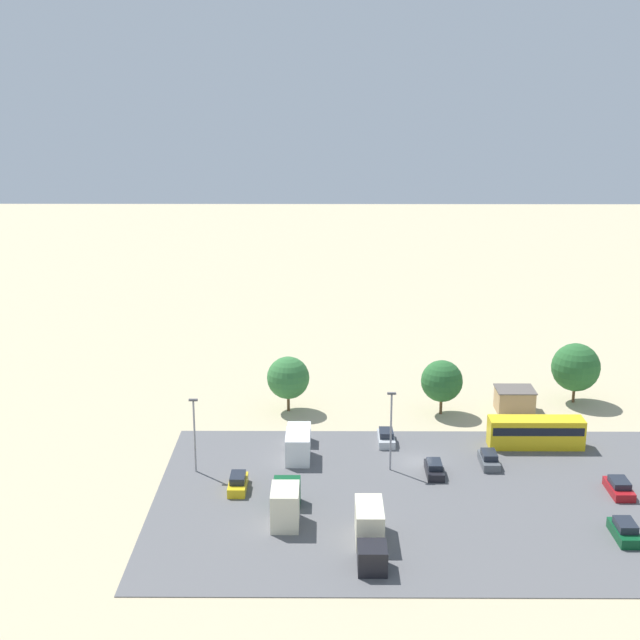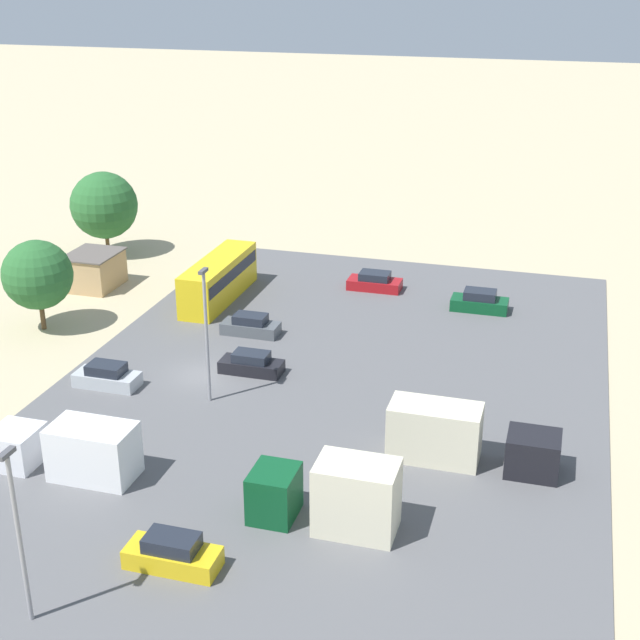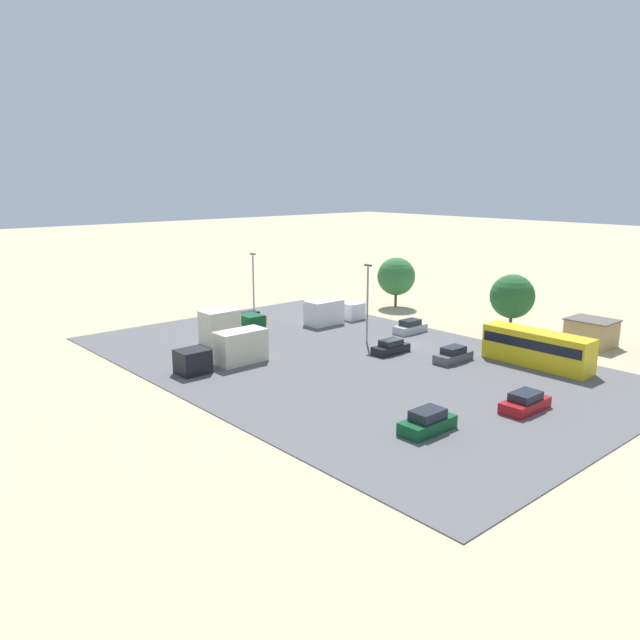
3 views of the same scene
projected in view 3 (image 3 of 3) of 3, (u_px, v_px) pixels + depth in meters
name	position (u px, v px, depth m)	size (l,w,h in m)	color
ground_plane	(401.00, 346.00, 66.07)	(400.00, 400.00, 0.00)	tan
parking_lot_surface	(343.00, 361.00, 60.61)	(53.19, 34.07, 0.08)	#565659
shed_building	(591.00, 333.00, 65.86)	(4.66, 3.94, 2.92)	tan
bus	(537.00, 347.00, 58.64)	(10.39, 2.63, 3.32)	gold
parked_car_0	(427.00, 422.00, 43.44)	(1.93, 4.32, 1.61)	#0C4723
parked_car_1	(453.00, 355.00, 60.14)	(1.75, 4.16, 1.49)	#4C5156
parked_car_2	(410.00, 327.00, 71.54)	(1.80, 4.13, 1.52)	#ADB2B7
parked_car_3	(249.00, 319.00, 75.31)	(1.73, 4.28, 1.62)	gold
parked_car_4	(391.00, 347.00, 63.09)	(1.70, 4.14, 1.42)	black
parked_car_5	(525.00, 403.00, 47.44)	(1.98, 4.34, 1.46)	maroon
parked_truck_0	(228.00, 350.00, 58.79)	(2.44, 9.08, 3.16)	black
parked_truck_1	(332.00, 312.00, 76.38)	(2.58, 8.07, 2.95)	silver
parked_truck_2	(229.00, 326.00, 67.55)	(2.54, 7.13, 3.58)	#0C4723
tree_near_shed	(396.00, 276.00, 85.55)	(5.19, 5.19, 6.88)	brown
tree_apron_mid	(512.00, 296.00, 71.37)	(5.06, 5.06, 6.74)	brown
light_pole_lot_centre	(253.00, 281.00, 80.67)	(0.90, 0.28, 7.97)	gray
light_pole_lot_edge	(367.00, 300.00, 66.15)	(0.90, 0.28, 8.52)	gray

